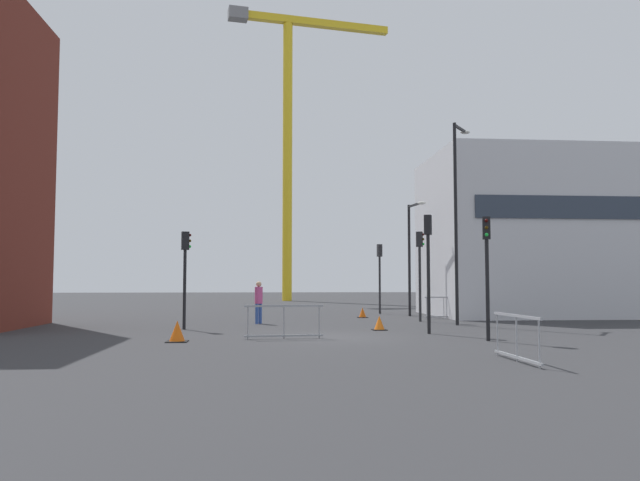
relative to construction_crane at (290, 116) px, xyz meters
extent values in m
plane|color=#333335|center=(0.25, -37.28, -17.52)|extent=(160.00, 160.00, 0.00)
cube|color=silver|center=(12.39, -25.46, -13.21)|extent=(11.15, 8.20, 8.61)
cube|color=#2D3847|center=(12.39, -29.60, -12.15)|extent=(9.36, 0.08, 1.10)
cylinder|color=yellow|center=(-0.25, -0.05, -4.26)|extent=(0.90, 0.90, 26.52)
cube|color=yellow|center=(2.34, 0.44, 9.40)|extent=(14.90, 3.45, 0.70)
cube|color=slate|center=(-4.98, -0.93, 9.40)|extent=(1.99, 1.51, 1.10)
cylinder|color=black|center=(5.91, -32.34, -13.22)|extent=(0.14, 0.14, 8.61)
cube|color=black|center=(6.33, -31.78, -9.01)|extent=(0.91, 1.17, 0.10)
ellipsoid|color=silver|center=(6.74, -31.23, -9.03)|extent=(0.44, 0.24, 0.16)
cylinder|color=black|center=(5.45, -25.65, -14.57)|extent=(0.14, 0.14, 5.90)
cube|color=black|center=(5.58, -26.52, -11.72)|extent=(0.35, 1.76, 0.10)
ellipsoid|color=silver|center=(5.70, -27.40, -11.74)|extent=(0.44, 0.24, 0.16)
cylinder|color=#232326|center=(4.31, -23.19, -15.91)|extent=(0.12, 0.12, 3.23)
cube|color=#232326|center=(4.31, -23.19, -13.94)|extent=(0.28, 0.32, 0.70)
sphere|color=#390605|center=(4.28, -23.02, -13.72)|extent=(0.11, 0.11, 0.11)
sphere|color=#F2A514|center=(4.28, -23.02, -13.94)|extent=(0.11, 0.11, 0.11)
sphere|color=#07330F|center=(4.28, -23.02, -14.16)|extent=(0.11, 0.11, 0.11)
cylinder|color=black|center=(4.81, -39.02, -15.94)|extent=(0.12, 0.12, 3.15)
cube|color=black|center=(4.81, -39.02, -14.02)|extent=(0.32, 0.34, 0.70)
sphere|color=#390605|center=(4.75, -39.19, -13.80)|extent=(0.11, 0.11, 0.11)
sphere|color=#3C2905|center=(4.75, -39.19, -14.02)|extent=(0.11, 0.11, 0.11)
sphere|color=green|center=(4.75, -39.19, -14.24)|extent=(0.11, 0.11, 0.11)
cylinder|color=#232326|center=(4.94, -29.92, -15.81)|extent=(0.12, 0.12, 3.42)
cube|color=#232326|center=(4.94, -29.92, -13.75)|extent=(0.35, 0.33, 0.70)
sphere|color=#390605|center=(5.11, -29.98, -13.53)|extent=(0.11, 0.11, 0.11)
sphere|color=#3C2905|center=(5.11, -29.98, -13.75)|extent=(0.11, 0.11, 0.11)
sphere|color=green|center=(5.11, -29.98, -13.97)|extent=(0.11, 0.11, 0.11)
cylinder|color=black|center=(3.65, -36.35, -15.78)|extent=(0.12, 0.12, 3.49)
cube|color=black|center=(3.65, -36.35, -13.68)|extent=(0.33, 0.35, 0.70)
sphere|color=#390605|center=(3.72, -36.19, -13.46)|extent=(0.11, 0.11, 0.11)
sphere|color=#3C2905|center=(3.72, -36.19, -13.68)|extent=(0.11, 0.11, 0.11)
sphere|color=green|center=(3.72, -36.19, -13.90)|extent=(0.11, 0.11, 0.11)
cylinder|color=black|center=(-5.19, -33.66, -16.00)|extent=(0.12, 0.12, 3.05)
cube|color=black|center=(-5.19, -33.66, -14.12)|extent=(0.33, 0.30, 0.70)
sphere|color=#390605|center=(-5.02, -33.61, -13.90)|extent=(0.11, 0.11, 0.11)
sphere|color=#3C2905|center=(-5.02, -33.61, -14.12)|extent=(0.11, 0.11, 0.11)
sphere|color=green|center=(-5.02, -33.61, -14.34)|extent=(0.11, 0.11, 0.11)
cylinder|color=#33519E|center=(-2.47, -30.85, -17.09)|extent=(0.14, 0.14, 0.87)
cylinder|color=#33519E|center=(-2.33, -30.71, -17.09)|extent=(0.14, 0.14, 0.87)
cylinder|color=#D14C8C|center=(-2.40, -30.78, -16.29)|extent=(0.34, 0.34, 0.73)
sphere|color=tan|center=(-2.40, -30.78, -15.81)|extent=(0.24, 0.24, 0.24)
cube|color=#9EA0A5|center=(3.72, -43.84, -16.47)|extent=(0.10, 2.55, 0.06)
cube|color=#9EA0A5|center=(3.72, -43.84, -17.42)|extent=(0.10, 2.55, 0.06)
cylinder|color=#9EA0A5|center=(3.74, -44.99, -17.00)|extent=(0.04, 0.04, 1.05)
cylinder|color=#9EA0A5|center=(3.72, -43.84, -17.00)|extent=(0.04, 0.04, 1.05)
cylinder|color=#9EA0A5|center=(3.70, -42.70, -17.00)|extent=(0.04, 0.04, 1.05)
cube|color=gray|center=(-1.48, -37.82, -16.47)|extent=(2.55, 0.32, 0.06)
cube|color=gray|center=(-1.48, -37.82, -17.42)|extent=(2.55, 0.32, 0.06)
cylinder|color=gray|center=(-2.62, -37.94, -17.00)|extent=(0.04, 0.04, 1.05)
cylinder|color=gray|center=(-1.48, -37.82, -17.00)|extent=(0.04, 0.04, 1.05)
cylinder|color=gray|center=(-0.34, -37.70, -17.00)|extent=(0.04, 0.04, 1.05)
cube|color=#9EA0A5|center=(6.62, -27.94, -16.47)|extent=(1.93, 0.20, 0.06)
cube|color=#9EA0A5|center=(6.62, -27.94, -17.42)|extent=(1.93, 0.20, 0.06)
cylinder|color=#9EA0A5|center=(5.75, -28.00, -17.00)|extent=(0.04, 0.04, 1.05)
cylinder|color=#9EA0A5|center=(6.62, -27.94, -17.00)|extent=(0.04, 0.04, 1.05)
cylinder|color=#9EA0A5|center=(7.49, -27.87, -17.00)|extent=(0.04, 0.04, 1.05)
cube|color=black|center=(-4.74, -38.54, -17.51)|extent=(0.64, 0.64, 0.03)
cone|color=#E55B0F|center=(-4.74, -38.54, -17.20)|extent=(0.49, 0.49, 0.65)
cube|color=black|center=(2.77, -26.74, -17.51)|extent=(0.51, 0.51, 0.03)
cone|color=#E55B0F|center=(2.77, -26.74, -17.26)|extent=(0.39, 0.39, 0.51)
cube|color=black|center=(2.19, -34.62, -17.51)|extent=(0.54, 0.54, 0.03)
cone|color=orange|center=(2.19, -34.62, -17.25)|extent=(0.41, 0.41, 0.55)
camera|label=1|loc=(-1.98, -57.67, -15.67)|focal=34.54mm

